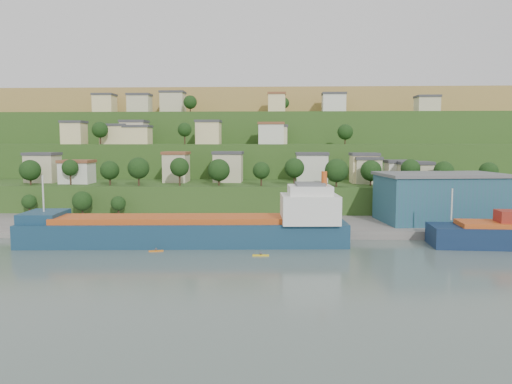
# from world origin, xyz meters

# --- Properties ---
(ground) EXTENTS (500.00, 500.00, 0.00)m
(ground) POSITION_xyz_m (0.00, 0.00, 0.00)
(ground) COLOR #4B5B53
(ground) RESTS_ON ground
(quay) EXTENTS (220.00, 26.00, 4.00)m
(quay) POSITION_xyz_m (20.00, 28.00, 0.00)
(quay) COLOR slate
(quay) RESTS_ON ground
(pebble_beach) EXTENTS (40.00, 18.00, 2.40)m
(pebble_beach) POSITION_xyz_m (-55.00, 22.00, 0.00)
(pebble_beach) COLOR slate
(pebble_beach) RESTS_ON ground
(hillside) EXTENTS (360.00, 211.06, 96.00)m
(hillside) POSITION_xyz_m (-0.03, 168.70, 0.08)
(hillside) COLOR #284719
(hillside) RESTS_ON ground
(cargo_ship_near) EXTENTS (72.58, 15.55, 18.51)m
(cargo_ship_near) POSITION_xyz_m (-10.63, 7.71, 2.96)
(cargo_ship_near) COLOR #153750
(cargo_ship_near) RESTS_ON ground
(warehouse) EXTENTS (33.12, 22.71, 12.80)m
(warehouse) POSITION_xyz_m (49.96, 30.03, 8.43)
(warehouse) COLOR #205462
(warehouse) RESTS_ON quay
(caravan) EXTENTS (6.36, 3.77, 2.78)m
(caravan) POSITION_xyz_m (-48.56, 20.45, 2.59)
(caravan) COLOR silver
(caravan) RESTS_ON pebble_beach
(dinghy) EXTENTS (3.93, 2.50, 0.74)m
(dinghy) POSITION_xyz_m (-47.48, 21.05, 1.57)
(dinghy) COLOR silver
(dinghy) RESTS_ON pebble_beach
(kayak_orange) EXTENTS (3.08, 1.20, 0.76)m
(kayak_orange) POSITION_xyz_m (-17.66, 0.34, 0.22)
(kayak_orange) COLOR orange
(kayak_orange) RESTS_ON ground
(kayak_yellow) EXTENTS (3.33, 0.72, 0.83)m
(kayak_yellow) POSITION_xyz_m (4.38, -2.78, 0.24)
(kayak_yellow) COLOR yellow
(kayak_yellow) RESTS_ON ground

